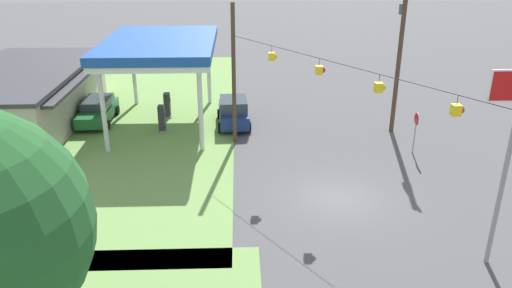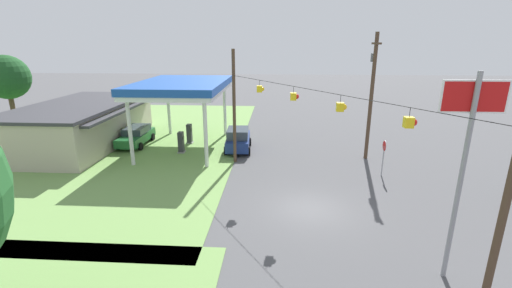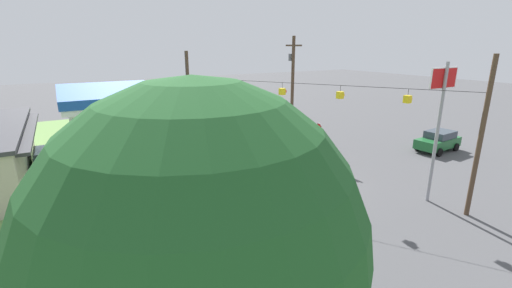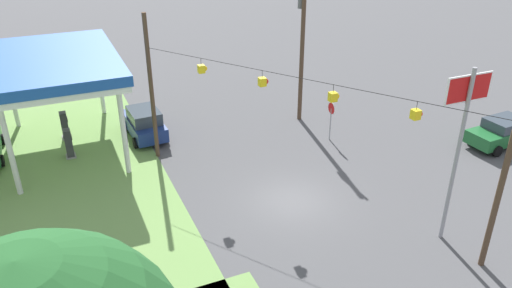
% 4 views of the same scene
% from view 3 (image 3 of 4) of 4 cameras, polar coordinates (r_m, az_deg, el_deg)
% --- Properties ---
extents(ground_plane, '(160.00, 160.00, 0.00)m').
position_cam_3_polar(ground_plane, '(22.39, 8.32, -6.88)').
color(ground_plane, '#4C4C4F').
extents(gas_station_canopy, '(10.41, 6.91, 5.70)m').
position_cam_3_polar(gas_station_canopy, '(27.13, -22.92, 7.47)').
color(gas_station_canopy, silver).
rests_on(gas_station_canopy, ground).
extents(fuel_pump_near, '(0.71, 0.56, 1.76)m').
position_cam_3_polar(fuel_pump_near, '(26.73, -21.51, -2.10)').
color(fuel_pump_near, gray).
rests_on(fuel_pump_near, ground).
extents(fuel_pump_far, '(0.71, 0.56, 1.76)m').
position_cam_3_polar(fuel_pump_far, '(29.33, -22.36, -0.63)').
color(fuel_pump_far, gray).
rests_on(fuel_pump_far, ground).
extents(car_at_pumps_front, '(4.42, 2.29, 1.91)m').
position_cam_3_polar(car_at_pumps_front, '(28.53, -12.78, 0.04)').
color(car_at_pumps_front, navy).
rests_on(car_at_pumps_front, ground).
extents(car_at_pumps_rear, '(4.82, 2.14, 1.61)m').
position_cam_3_polar(car_at_pumps_rear, '(28.46, -31.26, -2.26)').
color(car_at_pumps_rear, '#1E602D').
rests_on(car_at_pumps_rear, ground).
extents(car_on_crossroad, '(2.32, 4.30, 1.71)m').
position_cam_3_polar(car_on_crossroad, '(32.91, 28.09, 0.51)').
color(car_on_crossroad, '#1E602D').
rests_on(car_on_crossroad, ground).
extents(stop_sign_roadside, '(0.80, 0.08, 2.50)m').
position_cam_3_polar(stop_sign_roadside, '(28.94, 10.40, 2.13)').
color(stop_sign_roadside, '#99999E').
rests_on(stop_sign_roadside, ground).
extents(stop_sign_overhead, '(0.22, 2.21, 7.89)m').
position_cam_3_polar(stop_sign_overhead, '(21.01, 28.39, 5.75)').
color(stop_sign_overhead, gray).
rests_on(stop_sign_overhead, ground).
extents(utility_pole_main, '(2.20, 0.44, 9.47)m').
position_cam_3_polar(utility_pole_main, '(31.00, 6.05, 9.78)').
color(utility_pole_main, '#4C3828').
rests_on(utility_pole_main, ground).
extents(signal_span_gantry, '(15.00, 10.24, 8.32)m').
position_cam_3_polar(signal_span_gantry, '(21.06, 8.85, 4.60)').
color(signal_span_gantry, '#4C3828').
rests_on(signal_span_gantry, ground).
extents(tree_west_verge, '(5.93, 5.93, 8.26)m').
position_cam_3_polar(tree_west_verge, '(6.46, -9.32, -15.97)').
color(tree_west_verge, '#4C3828').
rests_on(tree_west_verge, ground).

